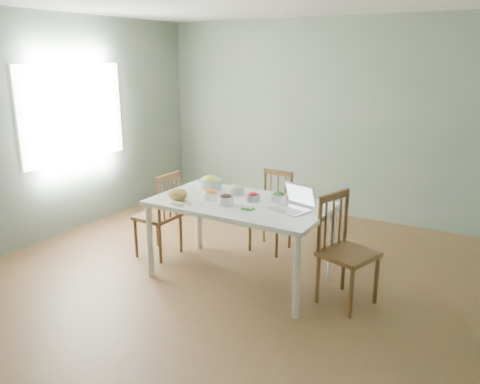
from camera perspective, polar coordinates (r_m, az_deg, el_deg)
The scene contains 19 objects.
floor at distance 4.97m, azimuth -1.10°, elevation -10.04°, with size 5.00×5.00×0.00m, color brown.
wall_back at distance 6.78m, azimuth 10.07°, elevation 8.67°, with size 5.00×0.00×2.70m, color gray.
wall_left at distance 6.22m, azimuth -21.39°, elevation 7.19°, with size 0.00×5.00×2.70m, color gray.
window_left at distance 6.37m, azimuth -19.30°, elevation 8.94°, with size 0.04×1.60×1.20m, color white.
dining_table at distance 4.78m, azimuth 0.00°, elevation -5.85°, with size 1.73×0.97×0.81m, color white, non-canonical shape.
chair_far at distance 5.47m, azimuth 3.67°, elevation -2.41°, with size 0.41×0.39×0.92m, color #53331B, non-canonical shape.
chair_left at distance 5.39m, azimuth -9.89°, elevation -2.62°, with size 0.43×0.41×0.97m, color #53331B, non-canonical shape.
chair_right at distance 4.37m, azimuth 12.95°, elevation -6.98°, with size 0.45×0.43×1.01m, color #53331B, non-canonical shape.
bread_boule at distance 4.71m, azimuth -7.46°, elevation -0.30°, with size 0.19×0.19×0.12m, color #B98C42.
butter_stick at distance 4.55m, azimuth -7.54°, elevation -1.47°, with size 0.12×0.04×0.03m, color #FFEEC6.
bowl_squash at distance 5.08m, azimuth -3.60°, elevation 1.15°, with size 0.25×0.25×0.14m, color #E2F046, non-canonical shape.
bowl_carrot at distance 4.74m, azimuth -3.55°, elevation -0.29°, with size 0.16×0.16×0.09m, color #DB460D, non-canonical shape.
bowl_onion at distance 4.89m, azimuth -0.63°, elevation 0.31°, with size 0.18×0.18×0.10m, color #EFE4CF, non-canonical shape.
bowl_mushroom at distance 4.54m, azimuth -1.73°, elevation -0.91°, with size 0.16×0.16×0.10m, color black, non-canonical shape.
bowl_redpep at distance 4.66m, azimuth 1.54°, elevation -0.59°, with size 0.14×0.14×0.08m, color #AF1220, non-canonical shape.
bowl_broccoli at distance 4.66m, azimuth 4.64°, elevation -0.55°, with size 0.15×0.15×0.10m, color #245120, non-canonical shape.
flatbread at distance 4.79m, azimuth 6.58°, elevation -0.66°, with size 0.19×0.19×0.02m, color #CBB380.
basil_bunch at distance 4.41m, azimuth 0.87°, elevation -1.99°, with size 0.17×0.17×0.02m, color #114C11, non-canonical shape.
laptop at distance 4.37m, azimuth 6.01°, elevation -0.79°, with size 0.34×0.31×0.23m, color silver, non-canonical shape.
Camera 1 is at (2.34, -3.81, 2.18)m, focal length 35.49 mm.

